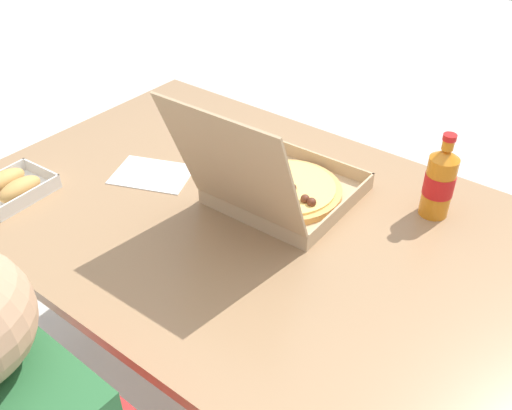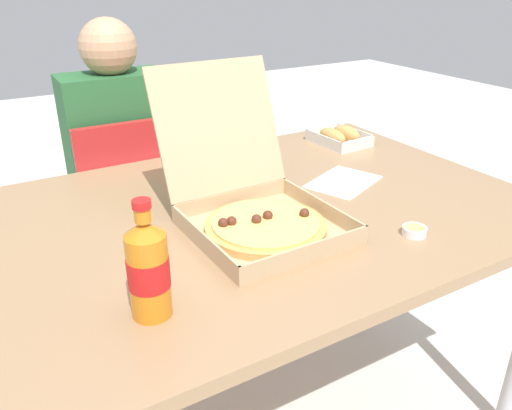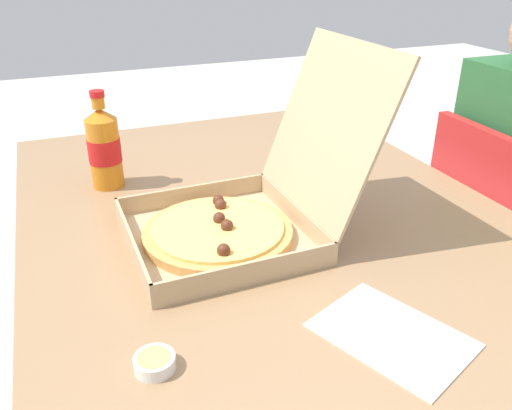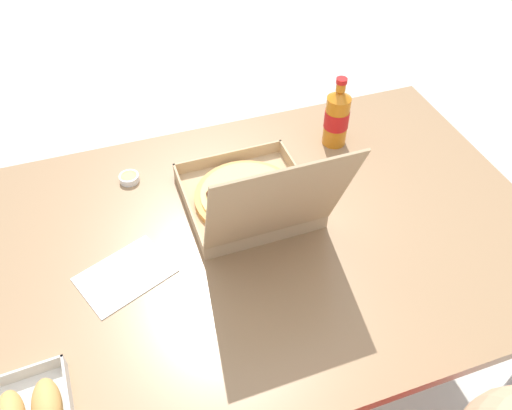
# 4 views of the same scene
# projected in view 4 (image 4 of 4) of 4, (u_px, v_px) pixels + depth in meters

# --- Properties ---
(ground_plane) EXTENTS (10.00, 10.00, 0.00)m
(ground_plane) POSITION_uv_depth(u_px,v_px,m) (257.00, 369.00, 1.82)
(ground_plane) COLOR beige
(dining_table) EXTENTS (1.50, 0.98, 0.73)m
(dining_table) POSITION_uv_depth(u_px,v_px,m) (257.00, 251.00, 1.35)
(dining_table) COLOR #997551
(dining_table) RESTS_ON ground_plane
(pizza_box_open) EXTENTS (0.34, 0.46, 0.35)m
(pizza_box_open) POSITION_uv_depth(u_px,v_px,m) (252.00, 198.00, 1.33)
(pizza_box_open) COLOR tan
(pizza_box_open) RESTS_ON dining_table
(cola_bottle) EXTENTS (0.07, 0.07, 0.22)m
(cola_bottle) POSITION_uv_depth(u_px,v_px,m) (337.00, 117.00, 1.50)
(cola_bottle) COLOR orange
(cola_bottle) RESTS_ON dining_table
(paper_menu) EXTENTS (0.25, 0.22, 0.00)m
(paper_menu) POSITION_uv_depth(u_px,v_px,m) (125.00, 275.00, 1.21)
(paper_menu) COLOR white
(paper_menu) RESTS_ON dining_table
(dipping_sauce_cup) EXTENTS (0.06, 0.06, 0.02)m
(dipping_sauce_cup) POSITION_uv_depth(u_px,v_px,m) (129.00, 178.00, 1.44)
(dipping_sauce_cup) COLOR white
(dipping_sauce_cup) RESTS_ON dining_table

